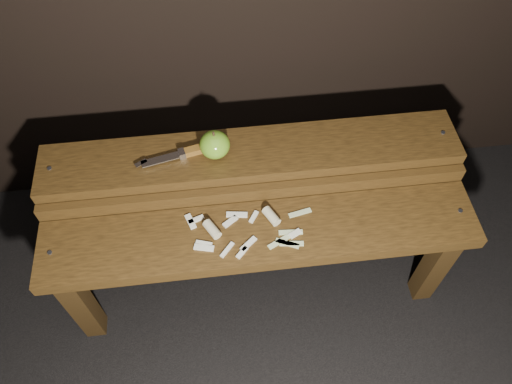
{
  "coord_description": "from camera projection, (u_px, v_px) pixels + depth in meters",
  "views": [
    {
      "loc": [
        -0.09,
        -0.73,
        1.59
      ],
      "look_at": [
        0.0,
        0.06,
        0.45
      ],
      "focal_mm": 35.0,
      "sensor_mm": 36.0,
      "label": 1
    }
  ],
  "objects": [
    {
      "name": "knife",
      "position": [
        191.0,
        151.0,
        1.39
      ],
      "size": [
        0.24,
        0.07,
        0.02
      ],
      "color": "brown",
      "rests_on": "bench_rear_tier"
    },
    {
      "name": "apple_scraps",
      "position": [
        244.0,
        227.0,
        1.35
      ],
      "size": [
        0.35,
        0.16,
        0.03
      ],
      "color": "beige",
      "rests_on": "bench_front_tier"
    },
    {
      "name": "apple",
      "position": [
        215.0,
        145.0,
        1.37
      ],
      "size": [
        0.08,
        0.08,
        0.09
      ],
      "color": "#60911D",
      "rests_on": "bench_rear_tier"
    },
    {
      "name": "ground",
      "position": [
        258.0,
        281.0,
        1.72
      ],
      "size": [
        60.0,
        60.0,
        0.0
      ],
      "primitive_type": "plane",
      "color": "black"
    },
    {
      "name": "bench_rear_tier",
      "position": [
        252.0,
        170.0,
        1.48
      ],
      "size": [
        1.2,
        0.21,
        0.5
      ],
      "color": "black",
      "rests_on": "ground"
    },
    {
      "name": "bench_front_tier",
      "position": [
        261.0,
        247.0,
        1.4
      ],
      "size": [
        1.2,
        0.2,
        0.42
      ],
      "color": "black",
      "rests_on": "ground"
    }
  ]
}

